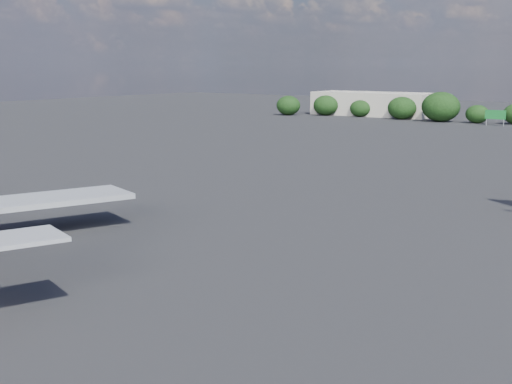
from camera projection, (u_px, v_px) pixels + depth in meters
The scene contains 3 objects.
ground at pixel (361, 187), 104.06m from camera, with size 500.00×500.00×0.00m, color black.
terminal_building at pixel (374, 104), 245.95m from camera, with size 42.00×16.00×8.00m.
highway_sign at pixel (495, 115), 206.10m from camera, with size 6.00×0.30×4.50m.
Camera 1 is at (48.08, -31.86, 17.83)m, focal length 50.00 mm.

